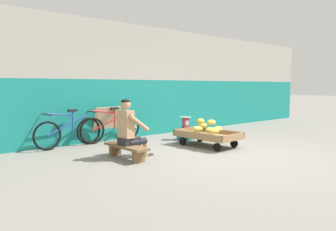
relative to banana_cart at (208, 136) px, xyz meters
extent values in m
plane|color=gray|center=(-0.41, -1.05, -0.24)|extent=(80.00, 80.00, 0.00)
cube|color=#19847A|center=(-0.41, 2.32, 0.54)|extent=(16.00, 0.30, 1.55)
cube|color=#A8A399|center=(-0.41, 2.32, 2.04)|extent=(16.00, 0.30, 1.46)
cube|color=#99754C|center=(0.00, 0.00, -0.01)|extent=(0.94, 1.50, 0.05)
cube|color=#99754C|center=(-0.40, -0.03, 0.07)|extent=(0.14, 1.44, 0.10)
cube|color=#99754C|center=(0.40, 0.03, 0.07)|extent=(0.14, 1.44, 0.10)
cube|color=#99754C|center=(-0.05, 0.70, 0.07)|extent=(0.84, 0.10, 0.10)
cube|color=#99754C|center=(0.05, -0.70, 0.07)|extent=(0.84, 0.10, 0.10)
cylinder|color=black|center=(-0.35, 0.48, -0.15)|extent=(0.06, 0.18, 0.18)
cylinder|color=black|center=(0.28, 0.52, -0.15)|extent=(0.06, 0.18, 0.18)
cylinder|color=black|center=(-0.28, -0.52, -0.15)|extent=(0.06, 0.18, 0.18)
cylinder|color=black|center=(0.35, -0.48, -0.15)|extent=(0.06, 0.18, 0.18)
ellipsoid|color=yellow|center=(-0.27, -0.43, 0.18)|extent=(0.27, 0.22, 0.13)
ellipsoid|color=yellow|center=(-0.30, 0.04, 0.18)|extent=(0.28, 0.25, 0.13)
ellipsoid|color=gold|center=(-0.25, -0.28, 0.18)|extent=(0.29, 0.26, 0.13)
ellipsoid|color=yellow|center=(0.26, 0.42, 0.18)|extent=(0.24, 0.18, 0.13)
ellipsoid|color=gold|center=(0.02, -0.26, 0.18)|extent=(0.26, 0.21, 0.13)
ellipsoid|color=gold|center=(0.05, 0.29, 0.31)|extent=(0.30, 0.27, 0.13)
ellipsoid|color=yellow|center=(0.04, -0.06, 0.32)|extent=(0.26, 0.21, 0.13)
cube|color=brown|center=(-2.14, 0.14, 0.00)|extent=(0.34, 1.11, 0.05)
cube|color=brown|center=(-2.15, 0.52, -0.13)|extent=(0.24, 0.09, 0.22)
cube|color=brown|center=(-2.12, -0.25, -0.13)|extent=(0.24, 0.09, 0.22)
cylinder|color=tan|center=(-1.74, 0.25, -0.11)|extent=(0.10, 0.10, 0.27)
cube|color=#4C3D2D|center=(-1.68, 0.25, -0.22)|extent=(0.22, 0.10, 0.04)
cylinder|color=#232328|center=(-1.94, 0.24, 0.08)|extent=(0.41, 0.15, 0.13)
cylinder|color=tan|center=(-1.73, 0.07, -0.11)|extent=(0.10, 0.10, 0.27)
cube|color=#4C3D2D|center=(-1.67, 0.07, -0.22)|extent=(0.22, 0.10, 0.04)
cylinder|color=#232328|center=(-1.93, 0.06, 0.08)|extent=(0.41, 0.15, 0.13)
cube|color=#232328|center=(-2.14, 0.14, 0.10)|extent=(0.23, 0.29, 0.14)
cube|color=tan|center=(-2.14, 0.14, 0.43)|extent=(0.20, 0.33, 0.52)
cylinder|color=tan|center=(-1.99, 0.35, 0.46)|extent=(0.47, 0.10, 0.36)
cylinder|color=tan|center=(-1.97, -0.05, 0.46)|extent=(0.47, 0.10, 0.36)
sphere|color=tan|center=(-2.14, 0.14, 0.80)|extent=(0.19, 0.19, 0.19)
ellipsoid|color=black|center=(-2.14, 0.14, 0.86)|extent=(0.17, 0.17, 0.09)
cube|color=#19847F|center=(0.23, 1.00, -0.09)|extent=(0.36, 0.28, 0.30)
cylinder|color=#28282D|center=(0.23, 1.00, 0.07)|extent=(0.20, 0.20, 0.03)
cube|color=#C6384C|center=(0.23, 1.00, 0.21)|extent=(0.16, 0.10, 0.24)
cylinder|color=white|center=(0.23, 0.94, 0.21)|extent=(0.13, 0.01, 0.13)
cylinder|color=#B2B5BA|center=(0.23, 1.00, 0.34)|extent=(0.30, 0.30, 0.01)
torus|color=black|center=(-3.00, 1.90, 0.08)|extent=(0.64, 0.11, 0.64)
torus|color=black|center=(-1.99, 2.00, 0.08)|extent=(0.64, 0.11, 0.64)
cylinder|color=#234299|center=(-2.50, 1.95, 0.28)|extent=(1.03, 0.14, 0.43)
cylinder|color=#234299|center=(-2.40, 1.96, 0.32)|extent=(0.04, 0.04, 0.48)
cylinder|color=#234299|center=(-2.70, 1.93, 0.52)|extent=(0.62, 0.10, 0.12)
cube|color=black|center=(-2.40, 1.96, 0.59)|extent=(0.21, 0.12, 0.05)
cylinder|color=black|center=(-3.00, 1.90, 0.54)|extent=(0.08, 0.48, 0.03)
torus|color=black|center=(-1.92, 1.97, 0.08)|extent=(0.64, 0.07, 0.64)
torus|color=black|center=(-0.90, 1.94, 0.08)|extent=(0.64, 0.07, 0.64)
cylinder|color=#AD231E|center=(-1.41, 1.95, 0.28)|extent=(1.03, 0.06, 0.43)
cylinder|color=#AD231E|center=(-1.31, 1.95, 0.32)|extent=(0.04, 0.04, 0.48)
cylinder|color=#AD231E|center=(-1.61, 1.96, 0.52)|extent=(0.62, 0.05, 0.12)
cube|color=black|center=(-1.31, 1.95, 0.59)|extent=(0.20, 0.10, 0.05)
cylinder|color=black|center=(-1.92, 1.97, 0.54)|extent=(0.04, 0.48, 0.03)
cube|color=#C6B289|center=(-1.43, 2.15, 0.19)|extent=(0.70, 0.28, 0.87)
camera|label=1|loc=(-5.35, -4.91, 1.16)|focal=33.80mm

